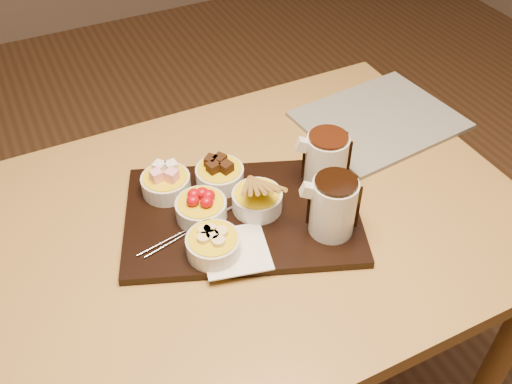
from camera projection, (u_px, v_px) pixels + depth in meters
name	position (u px, v px, depth m)	size (l,w,h in m)	color
dining_table	(229.00, 256.00, 1.19)	(1.20, 0.80, 0.75)	#A37B3C
serving_board	(242.00, 215.00, 1.13)	(0.46, 0.30, 0.02)	black
napkin	(235.00, 250.00, 1.05)	(0.12, 0.12, 0.00)	white
bowl_marshmallows	(166.00, 184.00, 1.16)	(0.10, 0.10, 0.04)	silver
bowl_cake	(220.00, 176.00, 1.18)	(0.10, 0.10, 0.04)	silver
bowl_strawberries	(201.00, 210.00, 1.10)	(0.10, 0.10, 0.04)	silver
bowl_biscotti	(257.00, 201.00, 1.12)	(0.10, 0.10, 0.04)	silver
bowl_bananas	(213.00, 245.00, 1.04)	(0.10, 0.10, 0.04)	silver
pitcher_dark_chocolate	(333.00, 207.00, 1.05)	(0.09, 0.09, 0.12)	silver
pitcher_milk_chocolate	(326.00, 162.00, 1.15)	(0.09, 0.09, 0.12)	silver
fondue_skewers	(197.00, 225.00, 1.10)	(0.26, 0.03, 0.01)	silver
newspaper	(379.00, 120.00, 1.37)	(0.36, 0.28, 0.01)	beige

